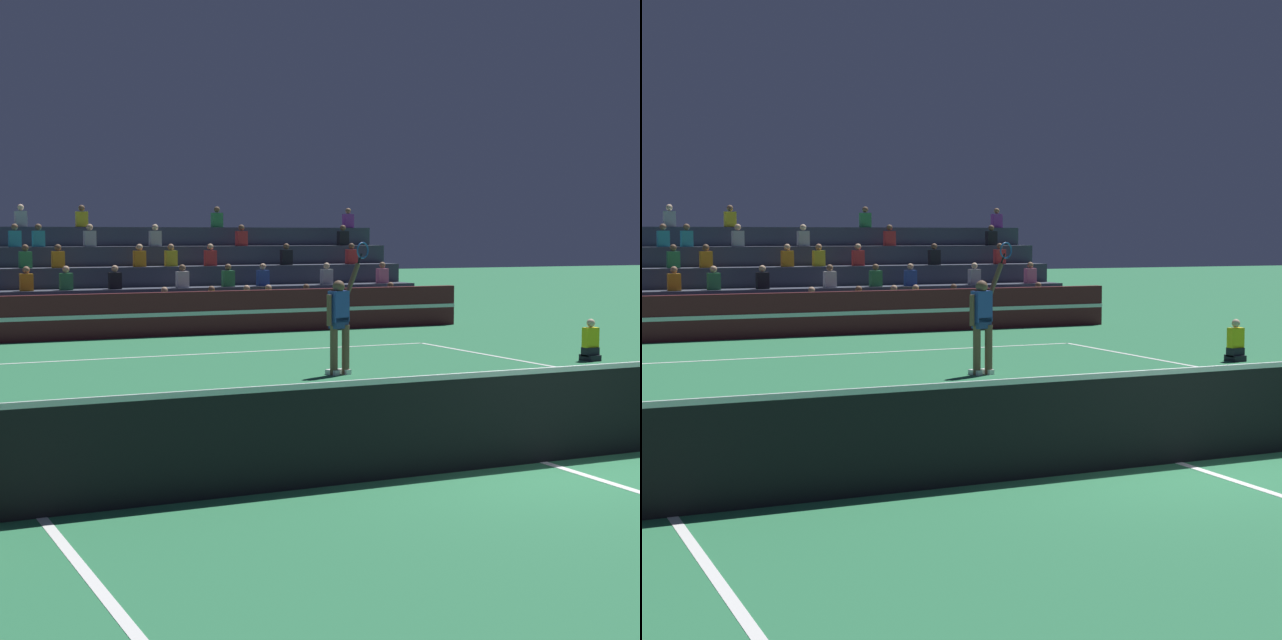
# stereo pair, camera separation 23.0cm
# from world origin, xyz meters

# --- Properties ---
(ground_plane) EXTENTS (120.00, 120.00, 0.00)m
(ground_plane) POSITION_xyz_m (0.00, 0.00, 0.00)
(ground_plane) COLOR #2D7A4C
(court_lines) EXTENTS (11.10, 23.90, 0.01)m
(court_lines) POSITION_xyz_m (0.00, 0.00, 0.00)
(court_lines) COLOR white
(court_lines) RESTS_ON ground
(tennis_net) EXTENTS (12.00, 0.10, 1.10)m
(tennis_net) POSITION_xyz_m (0.00, 0.00, 0.54)
(tennis_net) COLOR #2D6B38
(tennis_net) RESTS_ON ground
(sponsor_banner_wall) EXTENTS (18.00, 0.26, 1.10)m
(sponsor_banner_wall) POSITION_xyz_m (0.00, 16.13, 0.55)
(sponsor_banner_wall) COLOR #51191E
(sponsor_banner_wall) RESTS_ON ground
(bleacher_stand) EXTENTS (17.60, 4.75, 3.38)m
(bleacher_stand) POSITION_xyz_m (0.00, 19.93, 1.02)
(bleacher_stand) COLOR #383D4C
(bleacher_stand) RESTS_ON ground
(ball_kid_courtside) EXTENTS (0.30, 0.36, 0.84)m
(ball_kid_courtside) POSITION_xyz_m (6.79, 7.45, 0.33)
(ball_kid_courtside) COLOR black
(ball_kid_courtside) RESTS_ON ground
(tennis_player) EXTENTS (1.06, 0.43, 2.45)m
(tennis_player) POSITION_xyz_m (1.28, 7.69, 0.99)
(tennis_player) COLOR brown
(tennis_player) RESTS_ON ground
(tennis_ball) EXTENTS (0.07, 0.07, 0.07)m
(tennis_ball) POSITION_xyz_m (0.63, 3.29, 0.03)
(tennis_ball) COLOR #C6DB33
(tennis_ball) RESTS_ON ground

